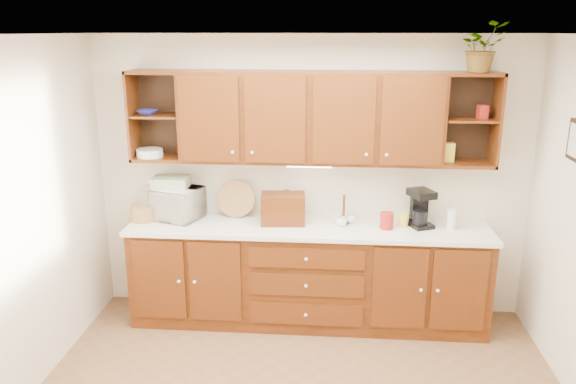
% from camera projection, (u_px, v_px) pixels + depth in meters
% --- Properties ---
extents(ceiling, '(4.00, 4.00, 0.00)m').
position_uv_depth(ceiling, '(299.00, 35.00, 3.19)').
color(ceiling, white).
rests_on(ceiling, back_wall).
extents(back_wall, '(4.00, 0.00, 4.00)m').
position_uv_depth(back_wall, '(310.00, 178.00, 5.22)').
color(back_wall, '#EDE1C7').
rests_on(back_wall, floor).
extents(base_cabinets, '(3.20, 0.60, 0.90)m').
position_uv_depth(base_cabinets, '(308.00, 275.00, 5.17)').
color(base_cabinets, '#371906').
rests_on(base_cabinets, floor).
extents(countertop, '(3.24, 0.64, 0.04)m').
position_uv_depth(countertop, '(308.00, 228.00, 5.03)').
color(countertop, white).
rests_on(countertop, base_cabinets).
extents(upper_cabinets, '(3.20, 0.33, 0.80)m').
position_uv_depth(upper_cabinets, '(311.00, 117.00, 4.90)').
color(upper_cabinets, '#371906').
rests_on(upper_cabinets, back_wall).
extents(undercabinet_light, '(0.40, 0.05, 0.02)m').
position_uv_depth(undercabinet_light, '(309.00, 166.00, 4.97)').
color(undercabinet_light, white).
rests_on(undercabinet_light, upper_cabinets).
extents(framed_picture, '(0.03, 0.24, 0.30)m').
position_uv_depth(framed_picture, '(576.00, 140.00, 4.10)').
color(framed_picture, black).
rests_on(framed_picture, right_wall).
extents(wicker_basket, '(0.31, 0.31, 0.14)m').
position_uv_depth(wicker_basket, '(143.00, 213.00, 5.15)').
color(wicker_basket, '#A97C46').
rests_on(wicker_basket, countertop).
extents(microwave, '(0.62, 0.51, 0.29)m').
position_uv_depth(microwave, '(172.00, 202.00, 5.21)').
color(microwave, silver).
rests_on(microwave, countertop).
extents(towel_stack, '(0.33, 0.24, 0.10)m').
position_uv_depth(towel_stack, '(171.00, 182.00, 5.15)').
color(towel_stack, '#E7CD6C').
rests_on(towel_stack, microwave).
extents(wine_bottle, '(0.08, 0.08, 0.27)m').
position_uv_depth(wine_bottle, '(286.00, 205.00, 5.18)').
color(wine_bottle, black).
rests_on(wine_bottle, countertop).
extents(woven_tray, '(0.35, 0.10, 0.35)m').
position_uv_depth(woven_tray, '(236.00, 215.00, 5.27)').
color(woven_tray, '#A97C46').
rests_on(woven_tray, countertop).
extents(bread_box, '(0.41, 0.27, 0.27)m').
position_uv_depth(bread_box, '(283.00, 209.00, 5.06)').
color(bread_box, '#371906').
rests_on(bread_box, countertop).
extents(mug_tree, '(0.24, 0.24, 0.27)m').
position_uv_depth(mug_tree, '(344.00, 219.00, 5.07)').
color(mug_tree, '#371906').
rests_on(mug_tree, countertop).
extents(canister_red, '(0.14, 0.14, 0.15)m').
position_uv_depth(canister_red, '(387.00, 221.00, 4.93)').
color(canister_red, '#A61E18').
rests_on(canister_red, countertop).
extents(canister_white, '(0.10, 0.10, 0.18)m').
position_uv_depth(canister_white, '(452.00, 219.00, 4.91)').
color(canister_white, white).
rests_on(canister_white, countertop).
extents(canister_yellow, '(0.12, 0.12, 0.12)m').
position_uv_depth(canister_yellow, '(403.00, 220.00, 5.00)').
color(canister_yellow, yellow).
rests_on(canister_yellow, countertop).
extents(coffee_maker, '(0.26, 0.29, 0.34)m').
position_uv_depth(coffee_maker, '(420.00, 208.00, 4.98)').
color(coffee_maker, black).
rests_on(coffee_maker, countertop).
extents(bowl_stack, '(0.20, 0.20, 0.04)m').
position_uv_depth(bowl_stack, '(148.00, 112.00, 4.99)').
color(bowl_stack, navy).
rests_on(bowl_stack, upper_cabinets).
extents(plate_stack, '(0.30, 0.30, 0.07)m').
position_uv_depth(plate_stack, '(150.00, 153.00, 5.08)').
color(plate_stack, white).
rests_on(plate_stack, upper_cabinets).
extents(pantry_box_yellow, '(0.10, 0.08, 0.17)m').
position_uv_depth(pantry_box_yellow, '(448.00, 152.00, 4.88)').
color(pantry_box_yellow, yellow).
rests_on(pantry_box_yellow, upper_cabinets).
extents(pantry_box_red, '(0.09, 0.08, 0.12)m').
position_uv_depth(pantry_box_red, '(483.00, 112.00, 4.75)').
color(pantry_box_red, '#A61E18').
rests_on(pantry_box_red, upper_cabinets).
extents(potted_plant, '(0.45, 0.42, 0.41)m').
position_uv_depth(potted_plant, '(482.00, 47.00, 4.56)').
color(potted_plant, '#999999').
rests_on(potted_plant, upper_cabinets).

